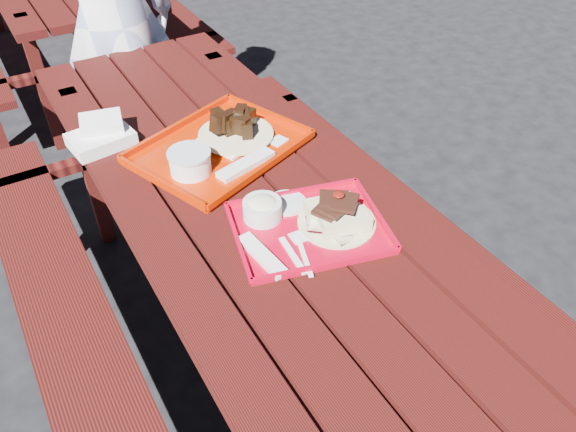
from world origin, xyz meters
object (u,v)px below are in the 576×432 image
at_px(picnic_table_near, 263,253).
at_px(far_tray, 219,147).
at_px(person, 113,20).
at_px(near_tray, 306,218).

bearing_deg(picnic_table_near, far_tray, 87.64).
relative_size(far_tray, person, 0.36).
relative_size(near_tray, far_tray, 0.76).
distance_m(near_tray, far_tray, 0.44).
bearing_deg(near_tray, person, 91.99).
distance_m(picnic_table_near, far_tray, 0.37).
xyz_separation_m(far_tray, person, (-0.00, 1.04, 0.06)).
xyz_separation_m(picnic_table_near, far_tray, (0.01, 0.29, 0.22)).
xyz_separation_m(picnic_table_near, near_tray, (0.06, -0.14, 0.22)).
bearing_deg(person, far_tray, 87.67).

